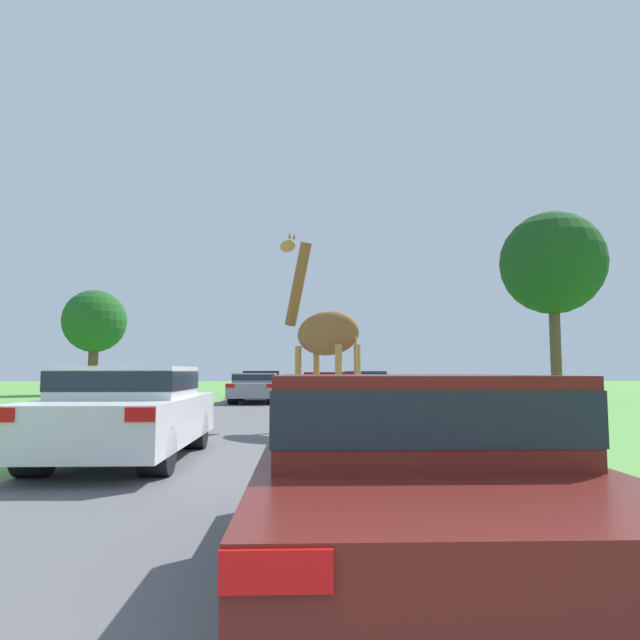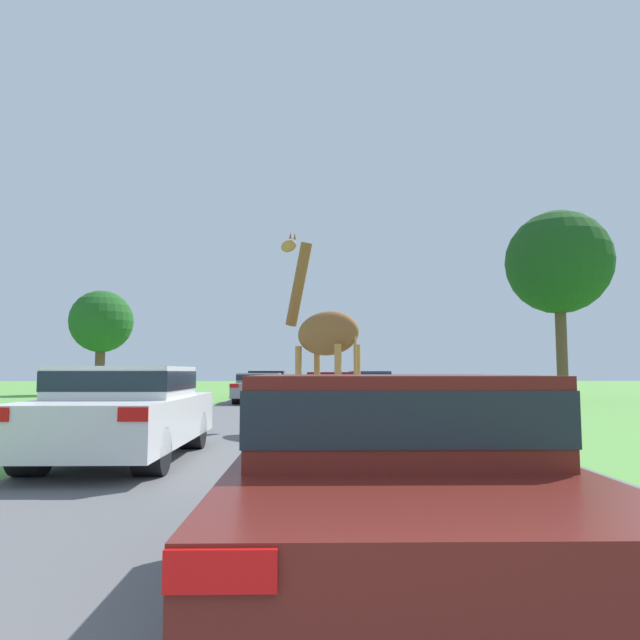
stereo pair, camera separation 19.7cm
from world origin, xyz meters
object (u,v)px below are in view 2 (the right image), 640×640
object	(u,v)px
car_queue_right	(260,386)
car_far_ahead	(369,385)
car_queue_left	(332,391)
tree_left_edge	(558,263)
giraffe_near_road	(323,333)
tree_centre_back	(101,322)
car_verge_right	(267,383)
car_rear_follower	(125,410)
car_lead_maroon	(387,466)

from	to	relation	value
car_queue_right	car_far_ahead	world-z (taller)	car_far_ahead
car_queue_left	tree_left_edge	size ratio (longest dim) A/B	0.54
giraffe_near_road	tree_left_edge	size ratio (longest dim) A/B	0.54
tree_left_edge	tree_centre_back	size ratio (longest dim) A/B	1.44
car_verge_right	car_far_ahead	bearing A→B (deg)	-36.01
car_far_ahead	tree_centre_back	bearing A→B (deg)	153.30
car_queue_left	car_verge_right	bearing A→B (deg)	105.74
car_far_ahead	tree_left_edge	xyz separation A→B (m)	(8.91, -0.22, 5.69)
tree_left_edge	car_rear_follower	bearing A→B (deg)	-130.03
car_queue_right	car_far_ahead	bearing A→B (deg)	13.55
giraffe_near_road	car_verge_right	xyz separation A→B (m)	(-2.55, 17.18, -1.48)
giraffe_near_road	car_queue_left	xyz separation A→B (m)	(0.45, 6.55, -1.51)
car_lead_maroon	car_queue_left	distance (m)	15.50
car_far_ahead	car_lead_maroon	bearing A→B (deg)	-95.64
giraffe_near_road	tree_left_edge	distance (m)	18.01
car_rear_follower	tree_left_edge	size ratio (longest dim) A/B	0.49
tree_left_edge	tree_centre_back	world-z (taller)	tree_left_edge
car_lead_maroon	tree_centre_back	distance (m)	32.99
car_queue_right	car_rear_follower	xyz separation A→B (m)	(-0.64, -16.29, 0.07)
car_verge_right	car_rear_follower	bearing A→B (deg)	-91.62
car_lead_maroon	car_rear_follower	world-z (taller)	car_rear_follower
car_far_ahead	tree_centre_back	size ratio (longest dim) A/B	0.67
tree_left_edge	car_verge_right	bearing A→B (deg)	164.52
giraffe_near_road	car_queue_right	distance (m)	12.70
giraffe_near_road	car_verge_right	distance (m)	17.43
giraffe_near_road	car_far_ahead	xyz separation A→B (m)	(2.44, 13.55, -1.50)
car_queue_left	car_rear_follower	bearing A→B (deg)	-108.90
car_queue_left	car_far_ahead	distance (m)	7.28
car_lead_maroon	car_rear_follower	distance (m)	6.04
car_queue_left	tree_left_edge	xyz separation A→B (m)	(10.91, 6.78, 5.70)
giraffe_near_road	tree_left_edge	xyz separation A→B (m)	(11.36, 13.33, 4.19)
car_queue_right	car_rear_follower	distance (m)	16.31
car_queue_right	car_queue_left	distance (m)	6.52
car_lead_maroon	car_queue_left	bearing A→B (deg)	89.16
car_lead_maroon	car_far_ahead	xyz separation A→B (m)	(2.22, 22.50, -0.00)
car_far_ahead	tree_centre_back	xyz separation A→B (m)	(-15.18, 7.63, 3.54)
giraffe_near_road	tree_centre_back	distance (m)	24.80
car_lead_maroon	car_rear_follower	bearing A→B (deg)	123.85
car_lead_maroon	car_queue_right	world-z (taller)	car_lead_maroon
car_rear_follower	tree_centre_back	bearing A→B (deg)	110.89
giraffe_near_road	tree_centre_back	bearing A→B (deg)	82.87
car_queue_left	tree_centre_back	size ratio (longest dim) A/B	0.77
car_rear_follower	car_lead_maroon	bearing A→B (deg)	-56.15
car_queue_left	tree_centre_back	world-z (taller)	tree_centre_back
car_queue_right	tree_left_edge	world-z (taller)	tree_left_edge
car_queue_right	tree_left_edge	bearing A→B (deg)	4.01
car_queue_left	car_rear_follower	distance (m)	11.08
car_queue_right	tree_centre_back	size ratio (longest dim) A/B	0.75
car_queue_right	giraffe_near_road	bearing A→B (deg)	-78.53
car_queue_right	car_verge_right	bearing A→B (deg)	90.50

